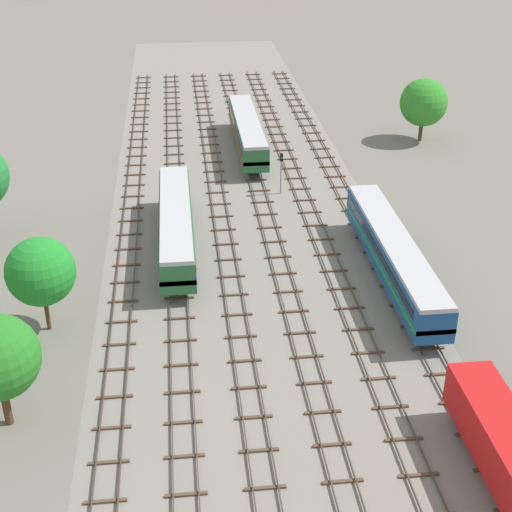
# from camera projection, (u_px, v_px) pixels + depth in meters

# --- Properties ---
(ground_plane) EXTENTS (480.00, 480.00, 0.00)m
(ground_plane) POSITION_uv_depth(u_px,v_px,m) (253.00, 257.00, 65.74)
(ground_plane) COLOR slate
(ballast_bed) EXTENTS (26.25, 176.00, 0.01)m
(ballast_bed) POSITION_uv_depth(u_px,v_px,m) (253.00, 256.00, 65.74)
(ballast_bed) COLOR gray
(ballast_bed) RESTS_ON ground
(track_far_left) EXTENTS (2.40, 126.00, 0.29)m
(track_far_left) POSITION_uv_depth(u_px,v_px,m) (127.00, 256.00, 65.47)
(track_far_left) COLOR #47382D
(track_far_left) RESTS_ON ground
(track_left) EXTENTS (2.40, 126.00, 0.29)m
(track_left) POSITION_uv_depth(u_px,v_px,m) (178.00, 254.00, 65.90)
(track_left) COLOR #47382D
(track_left) RESTS_ON ground
(track_centre_left) EXTENTS (2.40, 126.00, 0.29)m
(track_centre_left) POSITION_uv_depth(u_px,v_px,m) (227.00, 251.00, 66.33)
(track_centre_left) COLOR #47382D
(track_centre_left) RESTS_ON ground
(track_centre) EXTENTS (2.40, 126.00, 0.29)m
(track_centre) POSITION_uv_depth(u_px,v_px,m) (276.00, 249.00, 66.76)
(track_centre) COLOR #47382D
(track_centre) RESTS_ON ground
(track_centre_right) EXTENTS (2.40, 126.00, 0.29)m
(track_centre_right) POSITION_uv_depth(u_px,v_px,m) (324.00, 246.00, 67.19)
(track_centre_right) COLOR #47382D
(track_centre_right) RESTS_ON ground
(track_right) EXTENTS (2.40, 126.00, 0.29)m
(track_right) POSITION_uv_depth(u_px,v_px,m) (372.00, 244.00, 67.63)
(track_right) COLOR #47382D
(track_right) RESTS_ON ground
(passenger_coach_right_near) EXTENTS (2.96, 22.00, 3.80)m
(passenger_coach_right_near) POSITION_uv_depth(u_px,v_px,m) (394.00, 253.00, 60.73)
(passenger_coach_right_near) COLOR #194C8C
(passenger_coach_right_near) RESTS_ON ground
(diesel_railcar_left_mid) EXTENTS (2.96, 20.50, 3.80)m
(diesel_railcar_left_mid) POSITION_uv_depth(u_px,v_px,m) (176.00, 223.00, 65.80)
(diesel_railcar_left_mid) COLOR #286638
(diesel_railcar_left_mid) RESTS_ON ground
(diesel_railcar_centre_midfar) EXTENTS (2.96, 20.50, 3.80)m
(diesel_railcar_centre_midfar) POSITION_uv_depth(u_px,v_px,m) (247.00, 131.00, 88.26)
(diesel_railcar_centre_midfar) COLOR #286638
(diesel_railcar_centre_midfar) RESTS_ON ground
(signal_post_nearest) EXTENTS (0.28, 0.47, 4.65)m
(signal_post_nearest) POSITION_uv_depth(u_px,v_px,m) (281.00, 167.00, 76.63)
(signal_post_nearest) COLOR gray
(signal_post_nearest) RESTS_ON ground
(lineside_tree_0) EXTENTS (5.87, 5.87, 7.84)m
(lineside_tree_0) POSITION_uv_depth(u_px,v_px,m) (424.00, 103.00, 90.53)
(lineside_tree_0) COLOR #4C331E
(lineside_tree_0) RESTS_ON ground
(lineside_tree_4) EXTENTS (5.11, 5.11, 7.51)m
(lineside_tree_4) POSITION_uv_depth(u_px,v_px,m) (40.00, 272.00, 53.29)
(lineside_tree_4) COLOR #4C331E
(lineside_tree_4) RESTS_ON ground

